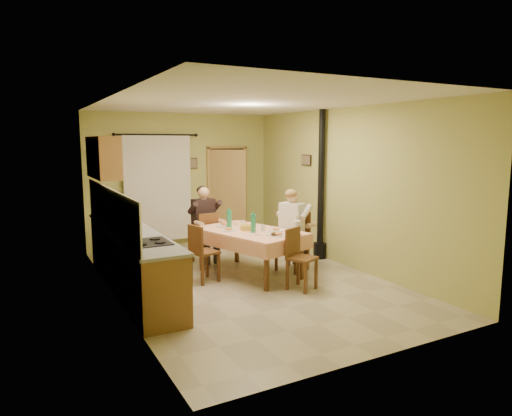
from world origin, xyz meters
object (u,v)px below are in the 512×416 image
stove_flue (321,205)px  chair_far (205,247)px  dining_table (250,253)px  chair_near (301,270)px  man_right (293,220)px  chair_right (293,253)px  chair_left (204,264)px  man_far (204,215)px

stove_flue → chair_far: bearing=160.4°
dining_table → stove_flue: (1.68, 0.35, 0.64)m
chair_near → man_right: size_ratio=0.67×
dining_table → man_right: man_right is taller
man_right → chair_far: bearing=20.3°
chair_near → chair_right: 1.04m
chair_left → stove_flue: size_ratio=0.33×
chair_far → stove_flue: (2.06, -0.73, 0.74)m
chair_far → chair_right: 1.65m
dining_table → man_right: size_ratio=1.48×
chair_near → stove_flue: stove_flue is taller
chair_near → stove_flue: 2.06m
dining_table → chair_near: chair_near is taller
chair_left → chair_near: bearing=34.5°
chair_right → stove_flue: size_ratio=0.36×
chair_right → stove_flue: 1.23m
chair_far → chair_near: size_ratio=1.02×
chair_near → stove_flue: (1.35, 1.37, 0.74)m
chair_near → stove_flue: size_ratio=0.33×
chair_left → man_right: man_right is taller
chair_near → chair_right: chair_right is taller
chair_left → man_right: bearing=72.6°
dining_table → man_right: bearing=-23.8°
chair_far → man_far: (-0.00, 0.01, 0.59)m
chair_far → stove_flue: stove_flue is taller
chair_left → man_far: bearing=143.9°
man_far → stove_flue: 2.19m
chair_far → chair_near: (0.71, -2.11, -0.00)m
man_right → man_far: bearing=20.0°
dining_table → stove_flue: bearing=-5.1°
dining_table → chair_left: (-0.82, 0.01, -0.09)m
chair_near → man_far: bearing=-96.6°
chair_far → stove_flue: bearing=-24.6°
chair_far → chair_left: size_ratio=1.02×
chair_right → chair_near: bearing=130.1°
dining_table → man_far: (-0.37, 1.09, 0.50)m
chair_left → man_far: size_ratio=0.67×
chair_near → dining_table: bearing=-97.0°
stove_flue → chair_near: bearing=-134.4°
man_far → stove_flue: (2.06, -0.74, 0.15)m
chair_right → chair_left: 1.61m
dining_table → chair_near: size_ratio=2.21×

